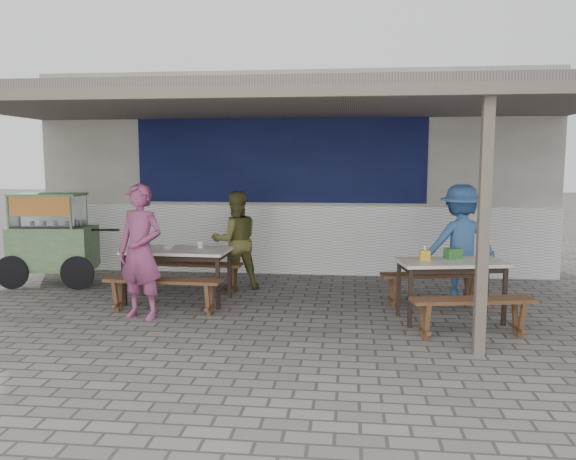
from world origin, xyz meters
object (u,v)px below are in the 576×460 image
at_px(patron_right_table, 460,243).
at_px(condiment_jar, 200,244).
at_px(bench_left_street, 163,287).
at_px(patron_wall_side, 236,241).
at_px(vendor_cart, 52,235).
at_px(condiment_bowl, 168,247).
at_px(donation_box, 453,253).
at_px(tissue_box, 425,255).
at_px(bench_right_wall, 432,282).
at_px(table_left, 178,254).
at_px(bench_left_wall, 191,270).
at_px(table_right, 451,267).
at_px(patron_street_side, 141,251).
at_px(bench_right_street, 472,309).

height_order(patron_right_table, condiment_jar, patron_right_table).
distance_m(bench_left_street, patron_wall_side, 1.65).
bearing_deg(vendor_cart, condiment_bowl, -25.91).
relative_size(vendor_cart, donation_box, 9.14).
bearing_deg(condiment_bowl, bench_left_street, -79.47).
relative_size(vendor_cart, tissue_box, 14.98).
height_order(bench_right_wall, vendor_cart, vendor_cart).
height_order(bench_left_street, condiment_bowl, condiment_bowl).
xyz_separation_m(table_left, patron_right_table, (3.92, 0.48, 0.15)).
height_order(bench_left_wall, bench_right_wall, same).
distance_m(table_left, patron_wall_side, 1.09).
xyz_separation_m(table_right, tissue_box, (-0.31, 0.04, 0.14)).
bearing_deg(bench_right_wall, patron_wall_side, 155.63).
bearing_deg(donation_box, condiment_bowl, 174.31).
distance_m(table_right, donation_box, 0.22).
xyz_separation_m(patron_street_side, patron_wall_side, (0.85, 1.70, -0.09)).
xyz_separation_m(patron_street_side, condiment_jar, (0.50, 0.99, -0.05)).
distance_m(patron_wall_side, donation_box, 3.27).
relative_size(patron_right_table, donation_box, 8.32).
distance_m(bench_right_wall, condiment_bowl, 3.66).
distance_m(bench_left_street, tissue_box, 3.36).
relative_size(bench_right_street, tissue_box, 11.60).
bearing_deg(condiment_jar, table_right, -11.47).
height_order(donation_box, condiment_jar, donation_box).
xyz_separation_m(bench_left_street, vendor_cart, (-2.30, 1.44, 0.45)).
relative_size(bench_left_wall, patron_wall_side, 1.02).
height_order(table_left, vendor_cart, vendor_cart).
bearing_deg(vendor_cart, table_left, -24.94).
height_order(bench_right_street, patron_wall_side, patron_wall_side).
xyz_separation_m(vendor_cart, patron_wall_side, (2.96, 0.01, -0.04)).
distance_m(table_right, condiment_bowl, 3.79).
bearing_deg(patron_right_table, bench_right_street, 72.63).
relative_size(bench_left_wall, table_right, 1.13).
bearing_deg(patron_street_side, vendor_cart, 156.75).
relative_size(donation_box, condiment_bowl, 1.18).
bearing_deg(patron_street_side, table_right, 20.08).
relative_size(bench_left_wall, tissue_box, 12.80).
xyz_separation_m(patron_wall_side, tissue_box, (2.66, -1.36, 0.06)).
xyz_separation_m(condiment_jar, condiment_bowl, (-0.42, -0.15, -0.03)).
bearing_deg(bench_left_street, bench_left_wall, 90.00).
relative_size(bench_right_street, donation_box, 7.08).
bearing_deg(patron_wall_side, patron_right_table, 149.03).
xyz_separation_m(table_left, condiment_bowl, (-0.13, 0.01, 0.10)).
height_order(bench_left_street, patron_right_table, patron_right_table).
relative_size(bench_left_wall, bench_right_wall, 1.10).
height_order(bench_right_wall, condiment_bowl, condiment_bowl).
xyz_separation_m(vendor_cart, patron_right_table, (6.24, -0.37, 0.03)).
relative_size(bench_left_street, tissue_box, 12.80).
relative_size(table_right, bench_right_wall, 0.98).
xyz_separation_m(table_left, bench_left_street, (-0.02, -0.59, -0.33)).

